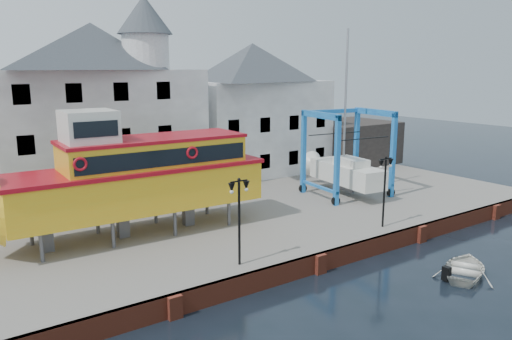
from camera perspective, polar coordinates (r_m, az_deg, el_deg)
ground at (r=25.82m, az=7.24°, el=-11.60°), size 140.00×140.00×0.00m
hardstanding at (r=34.09m, az=-5.25°, el=-4.85°), size 44.00×22.00×1.00m
quay_wall at (r=25.69m, az=7.11°, el=-10.50°), size 44.00×0.47×1.00m
building_white_main at (r=37.67m, az=-17.64°, el=6.83°), size 14.00×8.30×14.00m
building_white_right at (r=44.40m, az=-0.40°, el=7.05°), size 12.00×8.00×11.20m
shed_dark at (r=49.69m, az=10.49°, el=3.17°), size 8.00×7.00×4.00m
lamp_post_left at (r=23.02m, az=-1.95°, el=-3.40°), size 1.12×0.32×4.20m
lamp_post_right at (r=29.52m, az=14.56°, el=-0.41°), size 1.12×0.32×4.20m
tour_boat at (r=27.76m, az=-15.16°, el=-0.91°), size 16.21×4.27×7.02m
travel_lift at (r=37.36m, az=9.67°, el=0.42°), size 5.99×8.01×11.82m
motorboat_b at (r=27.63m, az=22.78°, el=-10.86°), size 4.78×4.27×0.81m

